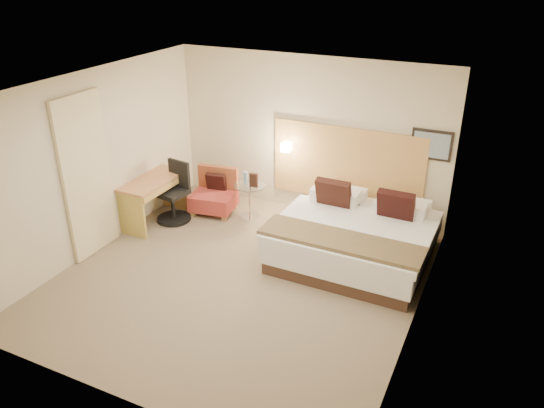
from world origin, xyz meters
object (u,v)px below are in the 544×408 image
at_px(side_table, 250,199).
at_px(lounge_chair, 215,195).
at_px(bed, 356,236).
at_px(desk, 154,188).
at_px(desk_chair, 174,197).

bearing_deg(side_table, lounge_chair, -175.89).
bearing_deg(bed, desk, -174.63).
distance_m(bed, desk, 3.42).
xyz_separation_m(lounge_chair, desk_chair, (-0.44, -0.57, 0.11)).
bearing_deg(desk_chair, side_table, 29.04).
height_order(lounge_chair, desk, desk).
xyz_separation_m(bed, lounge_chair, (-2.71, 0.46, -0.04)).
distance_m(bed, desk_chair, 3.15).
xyz_separation_m(bed, desk, (-3.39, -0.32, 0.27)).
relative_size(bed, side_table, 3.74).
bearing_deg(bed, lounge_chair, 170.39).
xyz_separation_m(desk, desk_chair, (0.25, 0.21, -0.20)).
relative_size(bed, desk, 1.79).
xyz_separation_m(side_table, desk, (-1.36, -0.83, 0.28)).
height_order(side_table, desk_chair, desk_chair).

